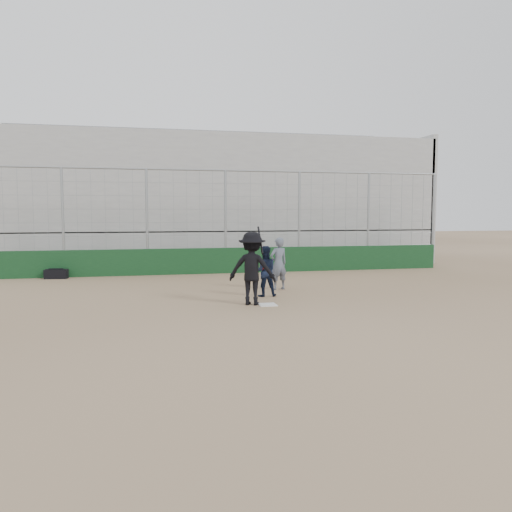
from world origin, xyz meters
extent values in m
plane|color=brown|center=(0.00, 0.00, 0.00)|extent=(90.00, 90.00, 0.00)
cube|color=white|center=(0.00, 0.00, 0.01)|extent=(0.44, 0.44, 0.02)
cube|color=#103518|center=(0.00, 7.00, 0.50)|extent=(18.00, 0.25, 1.00)
cylinder|color=gray|center=(0.00, 7.00, 2.00)|extent=(0.10, 0.10, 4.00)
cylinder|color=gray|center=(9.00, 7.00, 2.00)|extent=(0.10, 0.10, 4.00)
cylinder|color=gray|center=(0.00, 7.00, 4.00)|extent=(18.00, 0.07, 0.07)
cube|color=#9C9C9C|center=(0.00, 11.95, 0.80)|extent=(20.00, 6.70, 1.60)
cube|color=#9C9C9C|center=(0.00, 11.95, 3.70)|extent=(20.00, 6.70, 4.20)
cube|color=#9C9C9C|center=(10.00, 11.95, 2.90)|extent=(0.25, 6.70, 6.10)
cylinder|color=gray|center=(0.00, 15.10, 6.80)|extent=(20.00, 0.06, 0.06)
imported|color=black|center=(-0.37, 0.18, 0.94)|extent=(1.39, 1.11, 1.88)
cylinder|color=black|center=(-0.12, 0.33, 1.66)|extent=(0.07, 0.57, 0.71)
imported|color=black|center=(0.23, 1.30, 0.47)|extent=(0.70, 0.55, 0.94)
sphere|color=maroon|center=(0.23, 1.30, 0.85)|extent=(0.28, 0.28, 0.28)
imported|color=slate|center=(0.94, 2.47, 0.73)|extent=(0.68, 0.54, 1.45)
cube|color=black|center=(-6.23, 6.62, 0.17)|extent=(0.82, 0.42, 0.34)
cylinder|color=black|center=(-6.23, 6.62, 0.36)|extent=(0.51, 0.09, 0.04)
camera|label=1|loc=(-2.98, -12.31, 2.38)|focal=35.00mm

